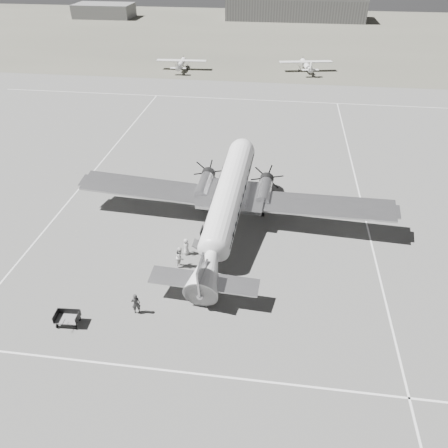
{
  "coord_description": "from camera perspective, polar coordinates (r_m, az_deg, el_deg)",
  "views": [
    {
      "loc": [
        3.1,
        -31.14,
        23.29
      ],
      "look_at": [
        -1.07,
        -0.2,
        2.2
      ],
      "focal_mm": 35.0,
      "sensor_mm": 36.0,
      "label": 1
    }
  ],
  "objects": [
    {
      "name": "taxi_line_near",
      "position": [
        29.08,
        -1.63,
        -19.18
      ],
      "size": [
        60.0,
        0.15,
        0.01
      ],
      "primitive_type": "cube",
      "color": "silver",
      "rests_on": "ground"
    },
    {
      "name": "shed_secondary",
      "position": [
        158.7,
        -15.38,
        25.29
      ],
      "size": [
        18.0,
        10.0,
        4.0
      ],
      "primitive_type": "cube",
      "color": "slate",
      "rests_on": "ground"
    },
    {
      "name": "dc3_airliner",
      "position": [
        38.98,
        0.39,
        2.46
      ],
      "size": [
        31.53,
        22.89,
        5.76
      ],
      "primitive_type": null,
      "rotation": [
        0.0,
        0.0,
        -0.06
      ],
      "color": "#B9B8BB",
      "rests_on": "ground"
    },
    {
      "name": "hangar_main",
      "position": [
        152.47,
        9.28,
        26.13
      ],
      "size": [
        42.0,
        14.0,
        6.6
      ],
      "color": "slate",
      "rests_on": "ground"
    },
    {
      "name": "baggage_cart_far",
      "position": [
        33.42,
        -19.76,
        -11.56
      ],
      "size": [
        1.83,
        1.34,
        0.99
      ],
      "primitive_type": null,
      "rotation": [
        0.0,
        0.0,
        0.06
      ],
      "color": "slate",
      "rests_on": "ground"
    },
    {
      "name": "baggage_cart_near",
      "position": [
        35.13,
        -6.5,
        -6.86
      ],
      "size": [
        1.52,
        1.1,
        0.83
      ],
      "primitive_type": null,
      "rotation": [
        0.0,
        0.0,
        -0.05
      ],
      "color": "slate",
      "rests_on": "ground"
    },
    {
      "name": "passenger",
      "position": [
        37.56,
        -4.96,
        -2.95
      ],
      "size": [
        0.63,
        0.84,
        1.54
      ],
      "primitive_type": "imported",
      "rotation": [
        0.0,
        0.0,
        1.77
      ],
      "color": "#AEAEAC",
      "rests_on": "ground"
    },
    {
      "name": "light_plane_right",
      "position": [
        92.53,
        10.65,
        19.62
      ],
      "size": [
        11.8,
        10.23,
        2.16
      ],
      "primitive_type": null,
      "rotation": [
        0.0,
        0.0,
        0.18
      ],
      "color": "silver",
      "rests_on": "ground"
    },
    {
      "name": "grass_infield",
      "position": [
        128.31,
        6.72,
        23.38
      ],
      "size": [
        260.0,
        90.0,
        0.01
      ],
      "primitive_type": "cube",
      "color": "#59584B",
      "rests_on": "ground"
    },
    {
      "name": "taxi_line_horizon",
      "position": [
        74.92,
        5.12,
        15.81
      ],
      "size": [
        90.0,
        0.15,
        0.01
      ],
      "primitive_type": "cube",
      "color": "silver",
      "rests_on": "ground"
    },
    {
      "name": "ramp_agent",
      "position": [
        36.13,
        -5.71,
        -4.32
      ],
      "size": [
        0.97,
        1.11,
        1.93
      ],
      "primitive_type": "imported",
      "rotation": [
        0.0,
        0.0,
        1.28
      ],
      "color": "silver",
      "rests_on": "ground"
    },
    {
      "name": "ground",
      "position": [
        39.01,
        1.6,
        -2.63
      ],
      "size": [
        260.0,
        260.0,
        0.0
      ],
      "primitive_type": "plane",
      "color": "slate",
      "rests_on": "ground"
    },
    {
      "name": "taxi_line_right",
      "position": [
        39.89,
        19.03,
        -3.86
      ],
      "size": [
        0.15,
        80.0,
        0.01
      ],
      "primitive_type": "cube",
      "color": "silver",
      "rests_on": "ground"
    },
    {
      "name": "taxi_line_left",
      "position": [
        51.77,
        -17.41,
        5.66
      ],
      "size": [
        0.15,
        60.0,
        0.01
      ],
      "primitive_type": "cube",
      "color": "silver",
      "rests_on": "ground"
    },
    {
      "name": "ground_crew",
      "position": [
        32.68,
        -11.44,
        -10.13
      ],
      "size": [
        0.75,
        0.62,
        1.76
      ],
      "primitive_type": "imported",
      "rotation": [
        0.0,
        0.0,
        3.49
      ],
      "color": "#2E2E2E",
      "rests_on": "ground"
    },
    {
      "name": "light_plane_left",
      "position": [
        92.75,
        -5.6,
        20.01
      ],
      "size": [
        10.41,
        8.63,
        2.07
      ],
      "primitive_type": null,
      "rotation": [
        0.0,
        0.0,
        0.05
      ],
      "color": "silver",
      "rests_on": "ground"
    }
  ]
}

